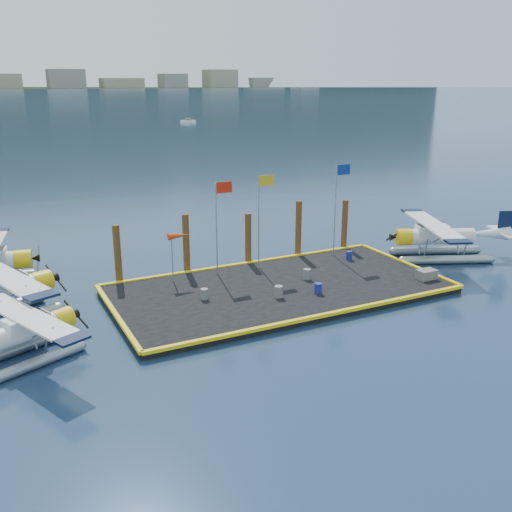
# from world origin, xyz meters

# --- Properties ---
(ground) EXTENTS (4000.00, 4000.00, 0.00)m
(ground) POSITION_xyz_m (0.00, 0.00, 0.00)
(ground) COLOR #19284C
(ground) RESTS_ON ground
(dock) EXTENTS (20.00, 10.00, 0.40)m
(dock) POSITION_xyz_m (0.00, 0.00, 0.20)
(dock) COLOR black
(dock) RESTS_ON ground
(dock_bumpers) EXTENTS (20.25, 10.25, 0.18)m
(dock_bumpers) POSITION_xyz_m (0.00, 0.00, 0.49)
(dock_bumpers) COLOR yellow
(dock_bumpers) RESTS_ON dock
(far_backdrop) EXTENTS (3050.00, 2050.00, 810.00)m
(far_backdrop) POSITION_xyz_m (239.91, 1737.52, 9.45)
(far_backdrop) COLOR black
(far_backdrop) RESTS_ON ground
(seaplane_a) EXTENTS (7.90, 8.33, 3.03)m
(seaplane_a) POSITION_xyz_m (-14.92, -2.66, 1.32)
(seaplane_a) COLOR #8E949B
(seaplane_a) RESTS_ON ground
(seaplane_d) EXTENTS (9.17, 9.67, 3.52)m
(seaplane_d) POSITION_xyz_m (13.43, 0.89, 1.53)
(seaplane_d) COLOR #8E949B
(seaplane_d) RESTS_ON ground
(drum_0) EXTENTS (0.44, 0.44, 0.62)m
(drum_0) POSITION_xyz_m (-4.88, 0.06, 0.71)
(drum_0) COLOR slate
(drum_0) RESTS_ON dock
(drum_1) EXTENTS (0.44, 0.44, 0.62)m
(drum_1) POSITION_xyz_m (1.48, -2.06, 0.71)
(drum_1) COLOR navy
(drum_1) RESTS_ON dock
(drum_2) EXTENTS (0.48, 0.48, 0.67)m
(drum_2) POSITION_xyz_m (2.19, 0.37, 0.74)
(drum_2) COLOR slate
(drum_2) RESTS_ON dock
(drum_3) EXTENTS (0.49, 0.49, 0.69)m
(drum_3) POSITION_xyz_m (-0.92, -1.60, 0.75)
(drum_3) COLOR slate
(drum_3) RESTS_ON dock
(drum_4) EXTENTS (0.43, 0.43, 0.61)m
(drum_4) POSITION_xyz_m (6.99, 2.58, 0.70)
(drum_4) COLOR navy
(drum_4) RESTS_ON dock
(crate) EXTENTS (1.21, 0.80, 0.60)m
(crate) POSITION_xyz_m (9.00, -2.97, 0.70)
(crate) COLOR slate
(crate) RESTS_ON dock
(flagpole_red) EXTENTS (1.14, 0.08, 6.00)m
(flagpole_red) POSITION_xyz_m (-2.29, 3.80, 4.40)
(flagpole_red) COLOR gray
(flagpole_red) RESTS_ON dock
(flagpole_yellow) EXTENTS (1.14, 0.08, 6.20)m
(flagpole_yellow) POSITION_xyz_m (0.70, 3.80, 4.51)
(flagpole_yellow) COLOR gray
(flagpole_yellow) RESTS_ON dock
(flagpole_blue) EXTENTS (1.14, 0.08, 6.50)m
(flagpole_blue) POSITION_xyz_m (6.70, 3.80, 4.69)
(flagpole_blue) COLOR gray
(flagpole_blue) RESTS_ON dock
(windsock) EXTENTS (1.40, 0.44, 3.12)m
(windsock) POSITION_xyz_m (-5.03, 3.80, 3.23)
(windsock) COLOR gray
(windsock) RESTS_ON dock
(piling_0) EXTENTS (0.44, 0.44, 4.00)m
(piling_0) POSITION_xyz_m (-8.50, 5.40, 2.00)
(piling_0) COLOR #432713
(piling_0) RESTS_ON ground
(piling_1) EXTENTS (0.44, 0.44, 4.20)m
(piling_1) POSITION_xyz_m (-4.00, 5.40, 2.10)
(piling_1) COLOR #432713
(piling_1) RESTS_ON ground
(piling_2) EXTENTS (0.44, 0.44, 3.80)m
(piling_2) POSITION_xyz_m (0.50, 5.40, 1.90)
(piling_2) COLOR #432713
(piling_2) RESTS_ON ground
(piling_3) EXTENTS (0.44, 0.44, 4.30)m
(piling_3) POSITION_xyz_m (4.50, 5.40, 2.15)
(piling_3) COLOR #432713
(piling_3) RESTS_ON ground
(piling_4) EXTENTS (0.44, 0.44, 4.00)m
(piling_4) POSITION_xyz_m (8.50, 5.40, 2.00)
(piling_4) COLOR #432713
(piling_4) RESTS_ON ground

